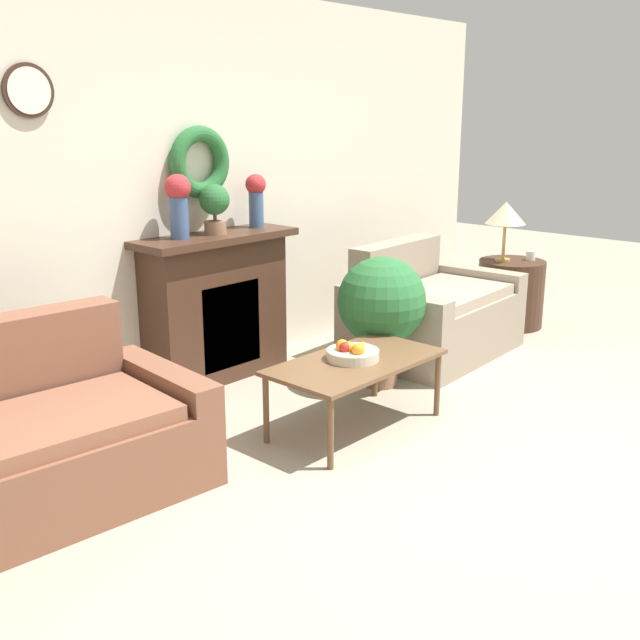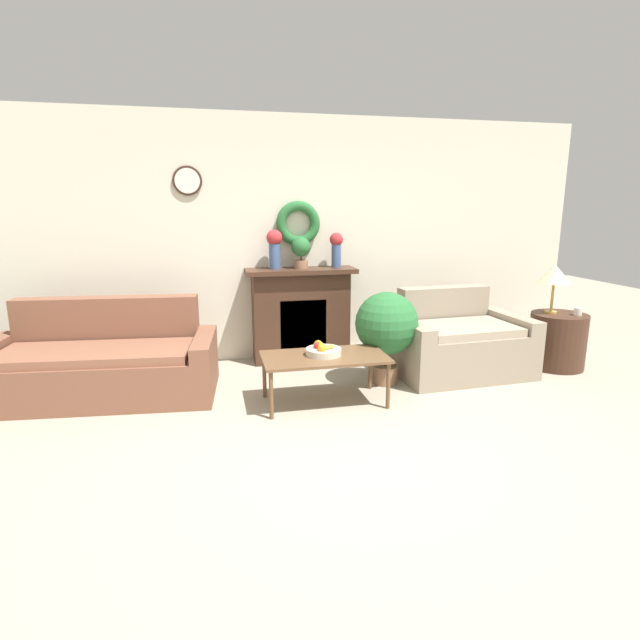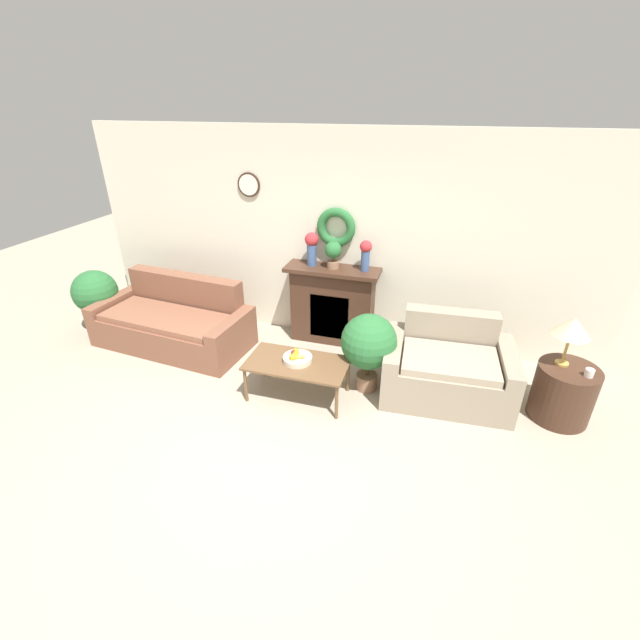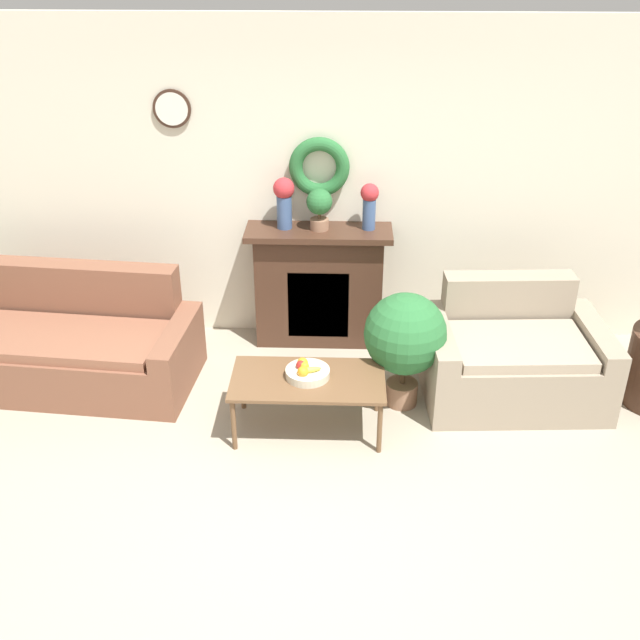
{
  "view_description": "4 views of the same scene",
  "coord_description": "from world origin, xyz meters",
  "px_view_note": "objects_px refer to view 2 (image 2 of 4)",
  "views": [
    {
      "loc": [
        -3.29,
        -1.63,
        1.87
      ],
      "look_at": [
        -0.07,
        1.32,
        0.65
      ],
      "focal_mm": 42.0,
      "sensor_mm": 36.0,
      "label": 1
    },
    {
      "loc": [
        -0.98,
        -3.03,
        1.72
      ],
      "look_at": [
        -0.0,
        1.36,
        0.7
      ],
      "focal_mm": 28.0,
      "sensor_mm": 36.0,
      "label": 2
    },
    {
      "loc": [
        1.33,
        -2.56,
        2.96
      ],
      "look_at": [
        0.15,
        1.33,
        0.85
      ],
      "focal_mm": 24.0,
      "sensor_mm": 36.0,
      "label": 3
    },
    {
      "loc": [
        0.21,
        -3.38,
        3.34
      ],
      "look_at": [
        0.05,
        1.5,
        0.68
      ],
      "focal_mm": 42.0,
      "sensor_mm": 36.0,
      "label": 4
    }
  ],
  "objects_px": {
    "coffee_table": "(325,360)",
    "potted_plant_floor_by_loveseat": "(387,326)",
    "fruit_bowl": "(323,350)",
    "vase_on_mantel_right": "(336,247)",
    "couch_left": "(102,364)",
    "mug": "(578,312)",
    "potted_plant_on_mantel": "(301,250)",
    "side_table_by_loveseat": "(557,341)",
    "loveseat_right": "(457,343)",
    "fireplace": "(301,314)",
    "table_lamp": "(555,275)",
    "vase_on_mantel_left": "(274,246)"
  },
  "relations": [
    {
      "from": "coffee_table",
      "to": "mug",
      "type": "xyz_separation_m",
      "value": [
        2.84,
        0.35,
        0.23
      ]
    },
    {
      "from": "couch_left",
      "to": "fruit_bowl",
      "type": "relative_size",
      "value": 6.72
    },
    {
      "from": "mug",
      "to": "potted_plant_floor_by_loveseat",
      "type": "bearing_deg",
      "value": 179.67
    },
    {
      "from": "side_table_by_loveseat",
      "to": "fireplace",
      "type": "bearing_deg",
      "value": 161.95
    },
    {
      "from": "loveseat_right",
      "to": "fruit_bowl",
      "type": "xyz_separation_m",
      "value": [
        -1.57,
        -0.51,
        0.17
      ]
    },
    {
      "from": "fireplace",
      "to": "coffee_table",
      "type": "distance_m",
      "value": 1.33
    },
    {
      "from": "fireplace",
      "to": "table_lamp",
      "type": "height_order",
      "value": "table_lamp"
    },
    {
      "from": "side_table_by_loveseat",
      "to": "vase_on_mantel_left",
      "type": "xyz_separation_m",
      "value": [
        -2.96,
        0.88,
        1.01
      ]
    },
    {
      "from": "fireplace",
      "to": "table_lamp",
      "type": "bearing_deg",
      "value": -17.36
    },
    {
      "from": "mug",
      "to": "potted_plant_on_mantel",
      "type": "bearing_deg",
      "value": 161.09
    },
    {
      "from": "fireplace",
      "to": "mug",
      "type": "relative_size",
      "value": 14.77
    },
    {
      "from": "couch_left",
      "to": "coffee_table",
      "type": "height_order",
      "value": "couch_left"
    },
    {
      "from": "side_table_by_loveseat",
      "to": "table_lamp",
      "type": "distance_m",
      "value": 0.72
    },
    {
      "from": "vase_on_mantel_right",
      "to": "fruit_bowl",
      "type": "bearing_deg",
      "value": -109.06
    },
    {
      "from": "table_lamp",
      "to": "potted_plant_floor_by_loveseat",
      "type": "relative_size",
      "value": 0.57
    },
    {
      "from": "coffee_table",
      "to": "mug",
      "type": "bearing_deg",
      "value": 6.96
    },
    {
      "from": "side_table_by_loveseat",
      "to": "potted_plant_on_mantel",
      "type": "height_order",
      "value": "potted_plant_on_mantel"
    },
    {
      "from": "fireplace",
      "to": "fruit_bowl",
      "type": "xyz_separation_m",
      "value": [
        -0.04,
        -1.3,
        -0.05
      ]
    },
    {
      "from": "fireplace",
      "to": "side_table_by_loveseat",
      "type": "bearing_deg",
      "value": -18.05
    },
    {
      "from": "couch_left",
      "to": "side_table_by_loveseat",
      "type": "xyz_separation_m",
      "value": [
        4.67,
        -0.18,
        -0.0
      ]
    },
    {
      "from": "side_table_by_loveseat",
      "to": "coffee_table",
      "type": "bearing_deg",
      "value": -170.58
    },
    {
      "from": "fireplace",
      "to": "vase_on_mantel_right",
      "type": "distance_m",
      "value": 0.85
    },
    {
      "from": "potted_plant_floor_by_loveseat",
      "to": "mug",
      "type": "bearing_deg",
      "value": -0.33
    },
    {
      "from": "coffee_table",
      "to": "potted_plant_floor_by_loveseat",
      "type": "xyz_separation_m",
      "value": [
        0.7,
        0.36,
        0.19
      ]
    },
    {
      "from": "coffee_table",
      "to": "potted_plant_floor_by_loveseat",
      "type": "bearing_deg",
      "value": 27.04
    },
    {
      "from": "coffee_table",
      "to": "side_table_by_loveseat",
      "type": "xyz_separation_m",
      "value": [
        2.71,
        0.45,
        -0.1
      ]
    },
    {
      "from": "fruit_bowl",
      "to": "vase_on_mantel_right",
      "type": "bearing_deg",
      "value": 70.94
    },
    {
      "from": "loveseat_right",
      "to": "side_table_by_loveseat",
      "type": "relative_size",
      "value": 2.36
    },
    {
      "from": "table_lamp",
      "to": "mug",
      "type": "bearing_deg",
      "value": -38.16
    },
    {
      "from": "fruit_bowl",
      "to": "mug",
      "type": "bearing_deg",
      "value": 6.49
    },
    {
      "from": "table_lamp",
      "to": "fireplace",
      "type": "bearing_deg",
      "value": 162.64
    },
    {
      "from": "coffee_table",
      "to": "vase_on_mantel_left",
      "type": "relative_size",
      "value": 2.58
    },
    {
      "from": "vase_on_mantel_left",
      "to": "potted_plant_on_mantel",
      "type": "relative_size",
      "value": 1.24
    },
    {
      "from": "mug",
      "to": "fireplace",
      "type": "bearing_deg",
      "value": 160.86
    },
    {
      "from": "fruit_bowl",
      "to": "vase_on_mantel_left",
      "type": "relative_size",
      "value": 0.74
    },
    {
      "from": "couch_left",
      "to": "side_table_by_loveseat",
      "type": "relative_size",
      "value": 3.56
    },
    {
      "from": "couch_left",
      "to": "coffee_table",
      "type": "bearing_deg",
      "value": -12.67
    },
    {
      "from": "loveseat_right",
      "to": "vase_on_mantel_right",
      "type": "xyz_separation_m",
      "value": [
        -1.12,
        0.79,
        0.96
      ]
    },
    {
      "from": "mug",
      "to": "potted_plant_on_mantel",
      "type": "xyz_separation_m",
      "value": [
        -2.8,
        0.96,
        0.62
      ]
    },
    {
      "from": "potted_plant_on_mantel",
      "to": "side_table_by_loveseat",
      "type": "bearing_deg",
      "value": -17.8
    },
    {
      "from": "fireplace",
      "to": "vase_on_mantel_left",
      "type": "bearing_deg",
      "value": 178.87
    },
    {
      "from": "side_table_by_loveseat",
      "to": "potted_plant_on_mantel",
      "type": "relative_size",
      "value": 1.74
    },
    {
      "from": "fireplace",
      "to": "potted_plant_floor_by_loveseat",
      "type": "relative_size",
      "value": 1.32
    },
    {
      "from": "coffee_table",
      "to": "fruit_bowl",
      "type": "xyz_separation_m",
      "value": [
        -0.01,
        0.02,
        0.08
      ]
    },
    {
      "from": "coffee_table",
      "to": "vase_on_mantel_left",
      "type": "height_order",
      "value": "vase_on_mantel_left"
    },
    {
      "from": "loveseat_right",
      "to": "side_table_by_loveseat",
      "type": "xyz_separation_m",
      "value": [
        1.15,
        -0.08,
        -0.02
      ]
    },
    {
      "from": "side_table_by_loveseat",
      "to": "vase_on_mantel_left",
      "type": "distance_m",
      "value": 3.24
    },
    {
      "from": "vase_on_mantel_left",
      "to": "potted_plant_on_mantel",
      "type": "height_order",
      "value": "vase_on_mantel_left"
    },
    {
      "from": "coffee_table",
      "to": "fireplace",
      "type": "bearing_deg",
      "value": 88.66
    },
    {
      "from": "fireplace",
      "to": "potted_plant_on_mantel",
      "type": "height_order",
      "value": "potted_plant_on_mantel"
    }
  ]
}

